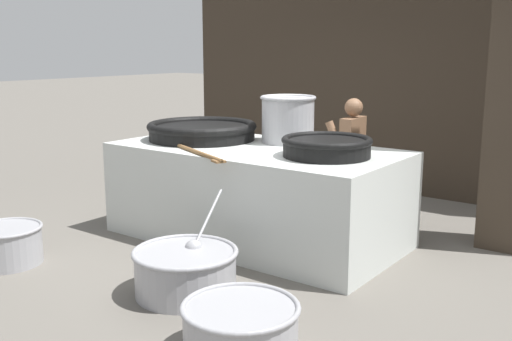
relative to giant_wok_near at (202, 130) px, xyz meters
name	(u,v)px	position (x,y,z in m)	size (l,w,h in m)	color
ground_plane	(256,238)	(0.80, -0.06, -1.10)	(60.00, 60.00, 0.00)	#666059
back_wall	(382,53)	(0.80, 2.91, 0.84)	(6.47, 0.24, 3.88)	#382D23
hearth_platform	(256,193)	(0.80, -0.06, -0.60)	(3.03, 1.54, 1.00)	silver
giant_wok_near	(202,130)	(0.00, 0.00, 0.00)	(1.23, 1.23, 0.20)	black
giant_wok_far	(327,146)	(1.66, -0.09, 0.00)	(0.87, 0.87, 0.19)	black
stock_pot	(288,118)	(0.89, 0.40, 0.16)	(0.61, 0.61, 0.51)	#9E9EA3
stirring_paddle	(199,153)	(0.62, -0.75, -0.09)	(1.05, 0.51, 0.04)	brown
cook	(351,158)	(1.38, 0.98, -0.31)	(0.36, 0.55, 1.46)	brown
prep_bowl_vegetables	(186,269)	(1.21, -1.59, -0.89)	(0.88, 1.13, 0.74)	#9E9EA3
prep_bowl_meat	(241,327)	(2.19, -2.10, -0.91)	(0.81, 0.81, 0.35)	#9E9EA3
prep_bowl_extra	(7,243)	(-0.64, -2.07, -0.90)	(0.67, 0.67, 0.37)	#9E9EA3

